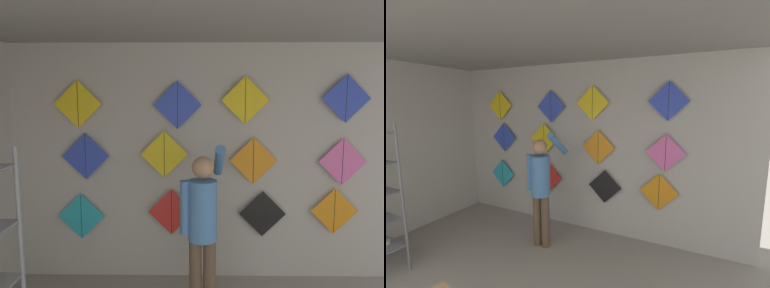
{
  "view_description": "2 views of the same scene",
  "coord_description": "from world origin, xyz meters",
  "views": [
    {
      "loc": [
        -0.16,
        -0.35,
        2.23
      ],
      "look_at": [
        -0.22,
        3.7,
        1.68
      ],
      "focal_mm": 35.0,
      "sensor_mm": 36.0,
      "label": 1
    },
    {
      "loc": [
        2.01,
        0.17,
        2.12
      ],
      "look_at": [
        0.25,
        3.7,
        1.52
      ],
      "focal_mm": 24.0,
      "sensor_mm": 36.0,
      "label": 2
    }
  ],
  "objects": [
    {
      "name": "back_panel",
      "position": [
        0.0,
        4.03,
        1.4
      ],
      "size": [
        5.5,
        0.06,
        2.8
      ],
      "primitive_type": "cube",
      "color": "#BCB7AD",
      "rests_on": "ground"
    },
    {
      "name": "shopkeeper",
      "position": [
        -0.11,
        3.2,
        0.98
      ],
      "size": [
        0.44,
        0.62,
        1.74
      ],
      "rotation": [
        0.0,
        0.0,
        0.07
      ],
      "color": "brown",
      "rests_on": "ground"
    },
    {
      "name": "kite_0",
      "position": [
        -1.55,
        3.94,
        0.77
      ],
      "size": [
        0.55,
        0.01,
        0.55
      ],
      "color": "#28B2C6"
    },
    {
      "name": "kite_1",
      "position": [
        -0.47,
        3.94,
        0.83
      ],
      "size": [
        0.55,
        0.01,
        0.55
      ],
      "color": "red"
    },
    {
      "name": "kite_2",
      "position": [
        0.61,
        3.94,
        0.81
      ],
      "size": [
        0.55,
        0.01,
        0.55
      ],
      "color": "black"
    },
    {
      "name": "kite_3",
      "position": [
        1.46,
        3.94,
        0.85
      ],
      "size": [
        0.55,
        0.01,
        0.55
      ],
      "color": "orange"
    },
    {
      "name": "kite_4",
      "position": [
        -1.47,
        3.94,
        1.5
      ],
      "size": [
        0.55,
        0.01,
        0.55
      ],
      "color": "blue"
    },
    {
      "name": "kite_5",
      "position": [
        -0.55,
        3.94,
        1.52
      ],
      "size": [
        0.55,
        0.01,
        0.55
      ],
      "color": "yellow"
    },
    {
      "name": "kite_6",
      "position": [
        0.49,
        3.94,
        1.45
      ],
      "size": [
        0.55,
        0.01,
        0.55
      ],
      "color": "orange"
    },
    {
      "name": "kite_7",
      "position": [
        1.52,
        3.94,
        1.44
      ],
      "size": [
        0.55,
        0.01,
        0.55
      ],
      "color": "pink"
    },
    {
      "name": "kite_8",
      "position": [
        -1.54,
        3.94,
        2.1
      ],
      "size": [
        0.55,
        0.01,
        0.55
      ],
      "color": "yellow"
    },
    {
      "name": "kite_9",
      "position": [
        -0.39,
        3.94,
        2.09
      ],
      "size": [
        0.55,
        0.01,
        0.55
      ],
      "color": "blue"
    },
    {
      "name": "kite_10",
      "position": [
        0.38,
        3.94,
        2.15
      ],
      "size": [
        0.55,
        0.01,
        0.55
      ],
      "color": "yellow"
    },
    {
      "name": "kite_11",
      "position": [
        1.53,
        3.94,
        2.17
      ],
      "size": [
        0.55,
        0.01,
        0.55
      ],
      "color": "blue"
    }
  ]
}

